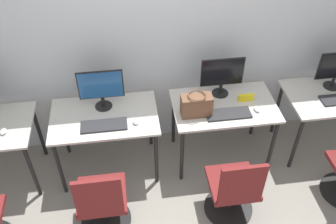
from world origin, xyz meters
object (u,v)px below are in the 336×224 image
(monitor_left, at_px, (101,88))
(office_chair_left, at_px, (103,204))
(handbag, at_px, (196,105))
(mouse_far_left, at_px, (3,132))
(office_chair_right, at_px, (233,192))
(mouse_right, at_px, (257,109))
(mouse_left, at_px, (136,122))
(monitor_right, at_px, (222,75))
(keyboard_right, at_px, (228,114))
(keyboard_left, at_px, (104,125))

(monitor_left, distance_m, office_chair_left, 1.10)
(monitor_left, distance_m, handbag, 0.94)
(mouse_far_left, xyz_separation_m, office_chair_right, (2.07, -0.67, -0.41))
(mouse_right, distance_m, office_chair_right, 0.86)
(mouse_right, height_order, handbag, handbag)
(mouse_far_left, relative_size, mouse_left, 1.00)
(mouse_right, bearing_deg, monitor_right, 133.44)
(mouse_far_left, relative_size, keyboard_right, 0.20)
(keyboard_left, distance_m, office_chair_right, 1.37)
(monitor_right, bearing_deg, keyboard_right, -90.00)
(monitor_right, bearing_deg, keyboard_left, -164.60)
(keyboard_left, distance_m, keyboard_right, 1.22)
(monitor_right, distance_m, keyboard_right, 0.41)
(monitor_left, xyz_separation_m, office_chair_right, (1.14, -0.92, -0.63))
(office_chair_left, relative_size, handbag, 2.90)
(keyboard_right, height_order, handbag, handbag)
(handbag, bearing_deg, mouse_left, -175.71)
(office_chair_left, distance_m, mouse_right, 1.75)
(mouse_far_left, xyz_separation_m, keyboard_left, (0.93, -0.04, -0.01))
(mouse_right, bearing_deg, keyboard_right, -175.28)
(monitor_left, height_order, office_chair_right, monitor_left)
(monitor_left, relative_size, office_chair_right, 0.51)
(monitor_left, distance_m, monitor_right, 1.22)
(monitor_left, bearing_deg, monitor_right, 1.91)
(office_chair_left, xyz_separation_m, office_chair_right, (1.21, -0.03, 0.00))
(mouse_far_left, distance_m, mouse_left, 1.24)
(monitor_left, xyz_separation_m, keyboard_left, (0.00, -0.29, -0.23))
(monitor_left, distance_m, mouse_right, 1.55)
(mouse_left, xyz_separation_m, monitor_right, (0.91, 0.33, 0.22))
(mouse_far_left, bearing_deg, office_chair_left, -36.35)
(monitor_left, distance_m, mouse_left, 0.47)
(keyboard_left, xyz_separation_m, mouse_left, (0.30, 0.00, 0.01))
(office_chair_left, distance_m, handbag, 1.27)
(mouse_left, distance_m, monitor_right, 1.00)
(mouse_left, relative_size, mouse_right, 1.00)
(office_chair_left, bearing_deg, keyboard_right, 24.78)
(keyboard_right, bearing_deg, handbag, 170.33)
(mouse_far_left, bearing_deg, monitor_right, 7.78)
(monitor_right, xyz_separation_m, office_chair_right, (-0.08, -0.97, -0.63))
(keyboard_right, bearing_deg, mouse_right, 4.72)
(office_chair_left, height_order, monitor_right, monitor_right)
(handbag, bearing_deg, keyboard_left, -176.85)
(keyboard_left, height_order, mouse_left, mouse_left)
(mouse_left, bearing_deg, keyboard_right, -0.57)
(keyboard_left, xyz_separation_m, mouse_right, (1.51, 0.02, 0.01))
(monitor_left, height_order, mouse_right, monitor_left)
(handbag, bearing_deg, mouse_right, -2.73)
(keyboard_right, relative_size, handbag, 1.47)
(office_chair_right, relative_size, handbag, 2.90)
(mouse_left, xyz_separation_m, mouse_right, (1.21, 0.02, 0.00))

